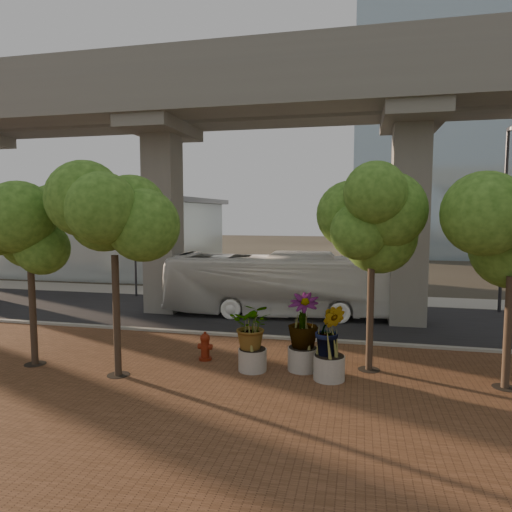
# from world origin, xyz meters

# --- Properties ---
(ground) EXTENTS (160.00, 160.00, 0.00)m
(ground) POSITION_xyz_m (0.00, 0.00, 0.00)
(ground) COLOR #322C24
(ground) RESTS_ON ground
(brick_plaza) EXTENTS (70.00, 13.00, 0.06)m
(brick_plaza) POSITION_xyz_m (0.00, -8.00, 0.03)
(brick_plaza) COLOR brown
(brick_plaza) RESTS_ON ground
(asphalt_road) EXTENTS (90.00, 8.00, 0.04)m
(asphalt_road) POSITION_xyz_m (0.00, 2.00, 0.02)
(asphalt_road) COLOR black
(asphalt_road) RESTS_ON ground
(curb_strip) EXTENTS (70.00, 0.25, 0.16)m
(curb_strip) POSITION_xyz_m (0.00, -2.00, 0.08)
(curb_strip) COLOR #9E9C93
(curb_strip) RESTS_ON ground
(far_sidewalk) EXTENTS (90.00, 3.00, 0.06)m
(far_sidewalk) POSITION_xyz_m (0.00, 7.50, 0.03)
(far_sidewalk) COLOR #9E9C93
(far_sidewalk) RESTS_ON ground
(transit_viaduct) EXTENTS (72.00, 5.60, 12.40)m
(transit_viaduct) POSITION_xyz_m (0.00, 2.00, 7.29)
(transit_viaduct) COLOR gray
(transit_viaduct) RESTS_ON ground
(station_pavilion) EXTENTS (23.00, 13.00, 6.30)m
(station_pavilion) POSITION_xyz_m (-20.00, 16.00, 3.22)
(station_pavilion) COLOR #ABBDC4
(station_pavilion) RESTS_ON ground
(transit_bus) EXTENTS (11.41, 3.39, 3.14)m
(transit_bus) POSITION_xyz_m (-0.03, 2.25, 1.57)
(transit_bus) COLOR white
(transit_bus) RESTS_ON ground
(fire_hydrant) EXTENTS (0.49, 0.44, 0.98)m
(fire_hydrant) POSITION_xyz_m (-1.29, -5.17, 0.53)
(fire_hydrant) COLOR maroon
(fire_hydrant) RESTS_ON ground
(planter_front) EXTENTS (2.02, 2.02, 2.22)m
(planter_front) POSITION_xyz_m (0.54, -5.84, 1.41)
(planter_front) COLOR #9B978C
(planter_front) RESTS_ON ground
(planter_right) EXTENTS (2.34, 2.34, 2.50)m
(planter_right) POSITION_xyz_m (2.11, -5.46, 1.57)
(planter_right) COLOR #9C958D
(planter_right) RESTS_ON ground
(planter_left) EXTENTS (2.12, 2.12, 2.33)m
(planter_left) POSITION_xyz_m (3.00, -6.10, 1.47)
(planter_left) COLOR gray
(planter_left) RESTS_ON ground
(street_tree_far_west) EXTENTS (4.01, 4.01, 6.20)m
(street_tree_far_west) POSITION_xyz_m (-6.71, -6.87, 4.41)
(street_tree_far_west) COLOR #4F3B2D
(street_tree_far_west) RESTS_ON ground
(street_tree_near_west) EXTENTS (3.48, 3.48, 6.38)m
(street_tree_near_west) POSITION_xyz_m (-3.46, -7.18, 4.83)
(street_tree_near_west) COLOR #4F3B2D
(street_tree_near_west) RESTS_ON ground
(street_tree_near_east) EXTENTS (3.79, 3.79, 6.63)m
(street_tree_near_east) POSITION_xyz_m (4.20, -4.93, 4.94)
(street_tree_near_east) COLOR #4F3B2D
(street_tree_near_east) RESTS_ON ground
(streetlamp_west) EXTENTS (0.36, 1.05, 7.26)m
(streetlamp_west) POSITION_xyz_m (-9.45, 5.40, 4.24)
(streetlamp_west) COLOR #2F2F34
(streetlamp_west) RESTS_ON ground
(streetlamp_east) EXTENTS (0.46, 1.34, 9.24)m
(streetlamp_east) POSITION_xyz_m (10.89, 5.37, 5.39)
(streetlamp_east) COLOR #2C2D31
(streetlamp_east) RESTS_ON ground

